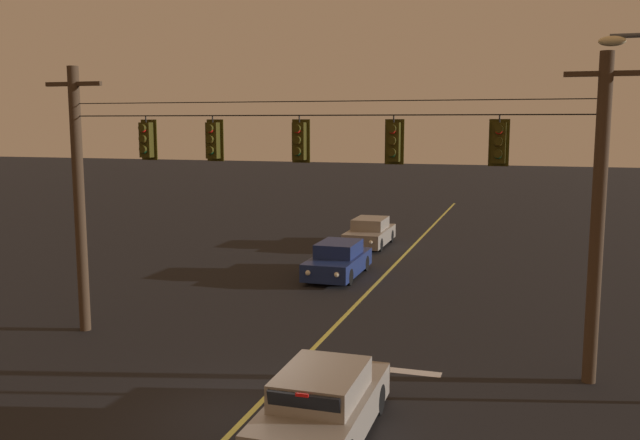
{
  "coord_description": "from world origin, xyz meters",
  "views": [
    {
      "loc": [
        5.49,
        -12.43,
        6.12
      ],
      "look_at": [
        0.0,
        5.36,
        3.47
      ],
      "focal_mm": 38.46,
      "sensor_mm": 36.0,
      "label": 1
    }
  ],
  "objects_px": {
    "traffic_light_centre": "(299,141)",
    "car_oncoming_trailing": "(370,233)",
    "traffic_light_left_inner": "(213,140)",
    "car_oncoming_lead": "(338,260)",
    "car_waiting_near_lane": "(323,405)",
    "traffic_light_right_inner": "(393,142)",
    "traffic_light_rightmost": "(499,143)",
    "traffic_light_leftmost": "(146,140)"
  },
  "relations": [
    {
      "from": "car_oncoming_lead",
      "to": "car_oncoming_trailing",
      "type": "distance_m",
      "value": 7.13
    },
    {
      "from": "traffic_light_centre",
      "to": "car_oncoming_lead",
      "type": "height_order",
      "value": "traffic_light_centre"
    },
    {
      "from": "traffic_light_leftmost",
      "to": "traffic_light_centre",
      "type": "relative_size",
      "value": 1.0
    },
    {
      "from": "traffic_light_right_inner",
      "to": "car_waiting_near_lane",
      "type": "distance_m",
      "value": 6.8
    },
    {
      "from": "traffic_light_right_inner",
      "to": "car_oncoming_lead",
      "type": "height_order",
      "value": "traffic_light_right_inner"
    },
    {
      "from": "traffic_light_left_inner",
      "to": "car_waiting_near_lane",
      "type": "distance_m",
      "value": 8.13
    },
    {
      "from": "car_oncoming_trailing",
      "to": "traffic_light_right_inner",
      "type": "bearing_deg",
      "value": -75.2
    },
    {
      "from": "traffic_light_centre",
      "to": "traffic_light_rightmost",
      "type": "distance_m",
      "value": 4.98
    },
    {
      "from": "traffic_light_rightmost",
      "to": "car_oncoming_lead",
      "type": "xyz_separation_m",
      "value": [
        -6.49,
        9.18,
        -5.0
      ]
    },
    {
      "from": "traffic_light_leftmost",
      "to": "traffic_light_left_inner",
      "type": "relative_size",
      "value": 1.0
    },
    {
      "from": "car_oncoming_lead",
      "to": "car_oncoming_trailing",
      "type": "bearing_deg",
      "value": 92.76
    },
    {
      "from": "traffic_light_leftmost",
      "to": "traffic_light_centre",
      "type": "height_order",
      "value": "same"
    },
    {
      "from": "traffic_light_rightmost",
      "to": "car_waiting_near_lane",
      "type": "relative_size",
      "value": 0.28
    },
    {
      "from": "traffic_light_left_inner",
      "to": "traffic_light_centre",
      "type": "distance_m",
      "value": 2.45
    },
    {
      "from": "traffic_light_rightmost",
      "to": "car_oncoming_trailing",
      "type": "relative_size",
      "value": 0.28
    },
    {
      "from": "traffic_light_rightmost",
      "to": "car_oncoming_lead",
      "type": "bearing_deg",
      "value": 125.26
    },
    {
      "from": "traffic_light_leftmost",
      "to": "car_waiting_near_lane",
      "type": "relative_size",
      "value": 0.28
    },
    {
      "from": "traffic_light_centre",
      "to": "car_waiting_near_lane",
      "type": "distance_m",
      "value": 7.08
    },
    {
      "from": "traffic_light_left_inner",
      "to": "car_oncoming_lead",
      "type": "distance_m",
      "value": 10.49
    },
    {
      "from": "traffic_light_right_inner",
      "to": "car_oncoming_trailing",
      "type": "xyz_separation_m",
      "value": [
        -4.3,
        16.29,
        -5.0
      ]
    },
    {
      "from": "traffic_light_leftmost",
      "to": "traffic_light_right_inner",
      "type": "xyz_separation_m",
      "value": [
        6.92,
        0.0,
        0.0
      ]
    },
    {
      "from": "traffic_light_left_inner",
      "to": "car_oncoming_trailing",
      "type": "relative_size",
      "value": 0.28
    },
    {
      "from": "traffic_light_centre",
      "to": "car_oncoming_trailing",
      "type": "relative_size",
      "value": 0.28
    },
    {
      "from": "car_oncoming_lead",
      "to": "traffic_light_rightmost",
      "type": "bearing_deg",
      "value": -54.74
    },
    {
      "from": "traffic_light_centre",
      "to": "car_oncoming_lead",
      "type": "bearing_deg",
      "value": 99.32
    },
    {
      "from": "car_waiting_near_lane",
      "to": "traffic_light_leftmost",
      "type": "bearing_deg",
      "value": 144.82
    },
    {
      "from": "traffic_light_centre",
      "to": "traffic_light_right_inner",
      "type": "relative_size",
      "value": 1.0
    },
    {
      "from": "traffic_light_right_inner",
      "to": "traffic_light_rightmost",
      "type": "relative_size",
      "value": 1.0
    },
    {
      "from": "traffic_light_right_inner",
      "to": "car_oncoming_trailing",
      "type": "relative_size",
      "value": 0.28
    },
    {
      "from": "traffic_light_leftmost",
      "to": "traffic_light_left_inner",
      "type": "bearing_deg",
      "value": 0.0
    },
    {
      "from": "traffic_light_leftmost",
      "to": "traffic_light_left_inner",
      "type": "xyz_separation_m",
      "value": [
        2.02,
        0.0,
        0.0
      ]
    },
    {
      "from": "traffic_light_left_inner",
      "to": "traffic_light_rightmost",
      "type": "height_order",
      "value": "same"
    },
    {
      "from": "car_waiting_near_lane",
      "to": "traffic_light_right_inner",
      "type": "bearing_deg",
      "value": 84.7
    },
    {
      "from": "traffic_light_leftmost",
      "to": "car_oncoming_lead",
      "type": "xyz_separation_m",
      "value": [
        2.96,
        9.18,
        -5.0
      ]
    },
    {
      "from": "traffic_light_leftmost",
      "to": "car_oncoming_trailing",
      "type": "bearing_deg",
      "value": 80.87
    },
    {
      "from": "traffic_light_centre",
      "to": "car_oncoming_trailing",
      "type": "distance_m",
      "value": 17.14
    },
    {
      "from": "car_waiting_near_lane",
      "to": "traffic_light_rightmost",
      "type": "bearing_deg",
      "value": 57.23
    },
    {
      "from": "traffic_light_left_inner",
      "to": "traffic_light_centre",
      "type": "bearing_deg",
      "value": 0.0
    },
    {
      "from": "car_waiting_near_lane",
      "to": "car_oncoming_trailing",
      "type": "bearing_deg",
      "value": 100.53
    },
    {
      "from": "traffic_light_leftmost",
      "to": "car_oncoming_trailing",
      "type": "xyz_separation_m",
      "value": [
        2.62,
        16.29,
        -5.0
      ]
    },
    {
      "from": "traffic_light_rightmost",
      "to": "car_waiting_near_lane",
      "type": "distance_m",
      "value": 7.4
    },
    {
      "from": "traffic_light_leftmost",
      "to": "traffic_light_rightmost",
      "type": "xyz_separation_m",
      "value": [
        9.45,
        0.0,
        0.0
      ]
    }
  ]
}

